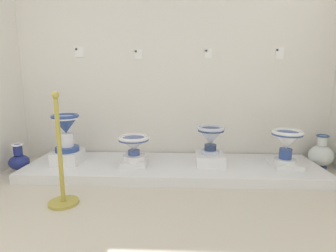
{
  "coord_description": "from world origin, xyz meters",
  "views": [
    {
      "loc": [
        2.19,
        -1.2,
        1.16
      ],
      "look_at": [
        2.05,
        1.92,
        0.58
      ],
      "focal_mm": 28.27,
      "sensor_mm": 36.0,
      "label": 1
    }
  ],
  "objects_px": {
    "plinth_block_tall_cobalt": "(210,159)",
    "info_placard_third": "(208,53)",
    "info_placard_first": "(79,52)",
    "info_placard_second": "(138,54)",
    "plinth_block_pale_glazed": "(68,157)",
    "decorative_vase_corner": "(321,155)",
    "plinth_block_broad_patterned": "(134,162)",
    "antique_toilet_tall_cobalt": "(211,136)",
    "decorative_vase_companion": "(19,160)",
    "info_placard_fourth": "(280,53)",
    "antique_toilet_pale_glazed": "(66,128)",
    "antique_toilet_broad_patterned": "(134,144)",
    "plinth_block_leftmost": "(285,164)",
    "stanchion_post_near_left": "(61,174)",
    "antique_toilet_leftmost": "(287,141)"
  },
  "relations": [
    {
      "from": "info_placard_first",
      "to": "info_placard_second",
      "type": "distance_m",
      "value": 0.8
    },
    {
      "from": "plinth_block_leftmost",
      "to": "info_placard_third",
      "type": "height_order",
      "value": "info_placard_third"
    },
    {
      "from": "antique_toilet_broad_patterned",
      "to": "antique_toilet_tall_cobalt",
      "type": "distance_m",
      "value": 0.93
    },
    {
      "from": "antique_toilet_tall_cobalt",
      "to": "plinth_block_leftmost",
      "type": "height_order",
      "value": "antique_toilet_tall_cobalt"
    },
    {
      "from": "info_placard_third",
      "to": "decorative_vase_corner",
      "type": "xyz_separation_m",
      "value": [
        1.45,
        -0.25,
        -1.29
      ]
    },
    {
      "from": "antique_toilet_tall_cobalt",
      "to": "info_placard_fourth",
      "type": "xyz_separation_m",
      "value": [
        0.91,
        0.47,
        1.01
      ]
    },
    {
      "from": "plinth_block_tall_cobalt",
      "to": "info_placard_first",
      "type": "bearing_deg",
      "value": 164.66
    },
    {
      "from": "info_placard_second",
      "to": "info_placard_third",
      "type": "bearing_deg",
      "value": -0.0
    },
    {
      "from": "plinth_block_tall_cobalt",
      "to": "info_placard_first",
      "type": "distance_m",
      "value": 2.22
    },
    {
      "from": "info_placard_fourth",
      "to": "decorative_vase_corner",
      "type": "distance_m",
      "value": 1.41
    },
    {
      "from": "antique_toilet_leftmost",
      "to": "info_placard_third",
      "type": "xyz_separation_m",
      "value": [
        -0.9,
        0.5,
        1.05
      ]
    },
    {
      "from": "stanchion_post_near_left",
      "to": "plinth_block_leftmost",
      "type": "bearing_deg",
      "value": 20.24
    },
    {
      "from": "antique_toilet_broad_patterned",
      "to": "plinth_block_broad_patterned",
      "type": "bearing_deg",
      "value": -135.0
    },
    {
      "from": "plinth_block_broad_patterned",
      "to": "antique_toilet_tall_cobalt",
      "type": "height_order",
      "value": "antique_toilet_tall_cobalt"
    },
    {
      "from": "antique_toilet_tall_cobalt",
      "to": "info_placard_third",
      "type": "bearing_deg",
      "value": 90.73
    },
    {
      "from": "info_placard_third",
      "to": "decorative_vase_corner",
      "type": "height_order",
      "value": "info_placard_third"
    },
    {
      "from": "antique_toilet_pale_glazed",
      "to": "plinth_block_tall_cobalt",
      "type": "relative_size",
      "value": 1.34
    },
    {
      "from": "antique_toilet_tall_cobalt",
      "to": "info_placard_second",
      "type": "distance_m",
      "value": 1.45
    },
    {
      "from": "info_placard_first",
      "to": "decorative_vase_companion",
      "type": "bearing_deg",
      "value": -138.73
    },
    {
      "from": "plinth_block_broad_patterned",
      "to": "antique_toilet_broad_patterned",
      "type": "distance_m",
      "value": 0.23
    },
    {
      "from": "plinth_block_tall_cobalt",
      "to": "plinth_block_leftmost",
      "type": "bearing_deg",
      "value": -1.91
    },
    {
      "from": "plinth_block_tall_cobalt",
      "to": "info_placard_second",
      "type": "relative_size",
      "value": 2.67
    },
    {
      "from": "plinth_block_pale_glazed",
      "to": "antique_toilet_leftmost",
      "type": "bearing_deg",
      "value": 0.14
    },
    {
      "from": "info_placard_second",
      "to": "info_placard_third",
      "type": "distance_m",
      "value": 0.93
    },
    {
      "from": "antique_toilet_pale_glazed",
      "to": "stanchion_post_near_left",
      "type": "height_order",
      "value": "stanchion_post_near_left"
    },
    {
      "from": "info_placard_third",
      "to": "antique_toilet_pale_glazed",
      "type": "bearing_deg",
      "value": -163.76
    },
    {
      "from": "antique_toilet_pale_glazed",
      "to": "info_placard_third",
      "type": "xyz_separation_m",
      "value": [
        1.75,
        0.51,
        0.92
      ]
    },
    {
      "from": "info_placard_second",
      "to": "info_placard_fourth",
      "type": "height_order",
      "value": "info_placard_fourth"
    },
    {
      "from": "plinth_block_broad_patterned",
      "to": "info_placard_second",
      "type": "xyz_separation_m",
      "value": [
        -0.01,
        0.55,
        1.32
      ]
    },
    {
      "from": "info_placard_fourth",
      "to": "antique_toilet_broad_patterned",
      "type": "bearing_deg",
      "value": -163.39
    },
    {
      "from": "stanchion_post_near_left",
      "to": "antique_toilet_leftmost",
      "type": "bearing_deg",
      "value": 20.24
    },
    {
      "from": "plinth_block_tall_cobalt",
      "to": "info_placard_first",
      "type": "xyz_separation_m",
      "value": [
        -1.73,
        0.47,
        1.32
      ]
    },
    {
      "from": "info_placard_first",
      "to": "info_placard_fourth",
      "type": "xyz_separation_m",
      "value": [
        2.64,
        -0.0,
        -0.03
      ]
    },
    {
      "from": "antique_toilet_broad_patterned",
      "to": "antique_toilet_leftmost",
      "type": "height_order",
      "value": "antique_toilet_leftmost"
    },
    {
      "from": "plinth_block_pale_glazed",
      "to": "info_placard_third",
      "type": "height_order",
      "value": "info_placard_third"
    },
    {
      "from": "plinth_block_broad_patterned",
      "to": "info_placard_fourth",
      "type": "distance_m",
      "value": 2.33
    },
    {
      "from": "info_placard_fourth",
      "to": "plinth_block_pale_glazed",
      "type": "bearing_deg",
      "value": -169.18
    },
    {
      "from": "decorative_vase_companion",
      "to": "stanchion_post_near_left",
      "type": "bearing_deg",
      "value": -41.61
    },
    {
      "from": "info_placard_second",
      "to": "decorative_vase_corner",
      "type": "xyz_separation_m",
      "value": [
        2.38,
        -0.25,
        -1.28
      ]
    },
    {
      "from": "plinth_block_tall_cobalt",
      "to": "info_placard_third",
      "type": "height_order",
      "value": "info_placard_third"
    },
    {
      "from": "info_placard_third",
      "to": "decorative_vase_companion",
      "type": "relative_size",
      "value": 0.34
    },
    {
      "from": "info_placard_second",
      "to": "stanchion_post_near_left",
      "type": "relative_size",
      "value": 0.12
    },
    {
      "from": "plinth_block_broad_patterned",
      "to": "info_placard_third",
      "type": "distance_m",
      "value": 1.71
    },
    {
      "from": "plinth_block_broad_patterned",
      "to": "stanchion_post_near_left",
      "type": "bearing_deg",
      "value": -122.6
    },
    {
      "from": "info_placard_second",
      "to": "info_placard_fourth",
      "type": "distance_m",
      "value": 1.85
    },
    {
      "from": "plinth_block_pale_glazed",
      "to": "plinth_block_leftmost",
      "type": "distance_m",
      "value": 2.65
    },
    {
      "from": "info_placard_fourth",
      "to": "stanchion_post_near_left",
      "type": "xyz_separation_m",
      "value": [
        -2.36,
        -1.37,
        -1.17
      ]
    },
    {
      "from": "info_placard_first",
      "to": "decorative_vase_companion",
      "type": "xyz_separation_m",
      "value": [
        -0.63,
        -0.55,
        -1.34
      ]
    },
    {
      "from": "antique_toilet_broad_patterned",
      "to": "plinth_block_leftmost",
      "type": "height_order",
      "value": "antique_toilet_broad_patterned"
    },
    {
      "from": "info_placard_second",
      "to": "decorative_vase_companion",
      "type": "relative_size",
      "value": 0.36
    }
  ]
}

